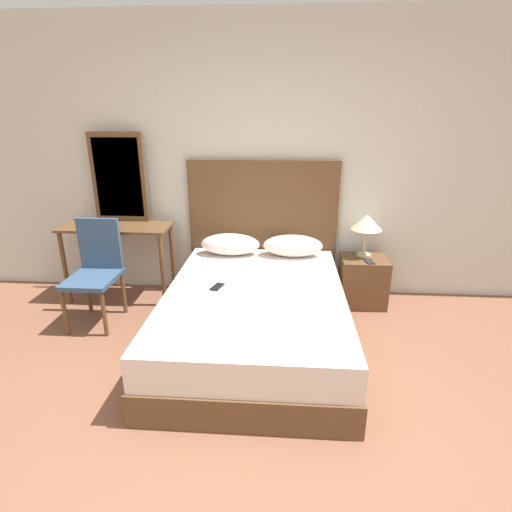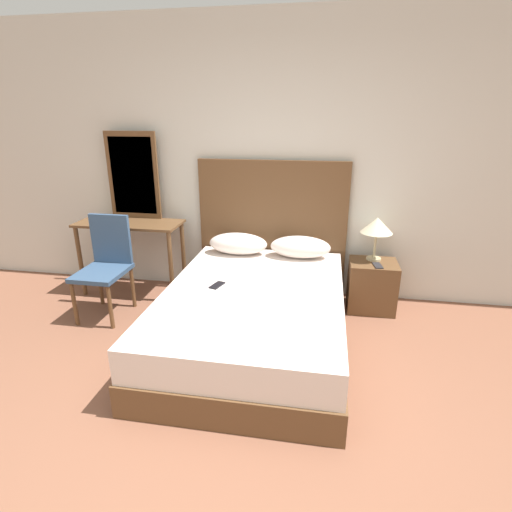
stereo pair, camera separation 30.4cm
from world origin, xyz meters
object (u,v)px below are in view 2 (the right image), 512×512
Objects in this scene: phone_on_bed at (217,285)px; phone_on_nightstand at (378,265)px; bed at (254,317)px; chair at (106,261)px; vanity_desk at (130,235)px; nightstand at (372,286)px; table_lamp at (377,226)px.

phone_on_nightstand is (1.34, 0.69, -0.00)m from phone_on_bed.
chair is (-1.45, 0.33, 0.27)m from bed.
vanity_desk reaches higher than phone_on_nightstand.
bed is 1.29m from nightstand.
phone_on_bed is at bearing -152.75° from phone_on_nightstand.
phone_on_nightstand is 0.17× the size of chair.
phone_on_bed is 1.61m from table_lamp.
nightstand is 2.47m from vanity_desk.
phone_on_bed is 0.18× the size of chair.
bed is 1.46m from table_lamp.
bed is 1.52m from chair.
vanity_desk is at bearing -177.93° from table_lamp.
chair is at bearing 167.39° from bed.
phone_on_bed is at bearing -34.43° from vanity_desk.
phone_on_nightstand is at bearing 27.25° from phone_on_bed.
nightstand is at bearing 102.90° from phone_on_nightstand.
phone_on_nightstand is 2.52m from chair.
nightstand is 3.03× the size of phone_on_nightstand.
table_lamp is at bearing 2.07° from vanity_desk.
phone_on_bed is 0.34× the size of nightstand.
phone_on_bed is 1.51m from phone_on_nightstand.
phone_on_nightstand is at bearing 34.79° from bed.
table_lamp is 0.45× the size of chair.
phone_on_bed is 0.15× the size of vanity_desk.
table_lamp is (1.01, 0.89, 0.57)m from bed.
vanity_desk is 1.15× the size of chair.
vanity_desk is 0.49m from chair.
phone_on_nightstand reaches higher than bed.
table_lamp reaches higher than phone_on_bed.
phone_on_nightstand is (1.03, 0.72, 0.25)m from bed.
bed is at bearing -4.84° from phone_on_bed.
bed and nightstand have the same top height.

